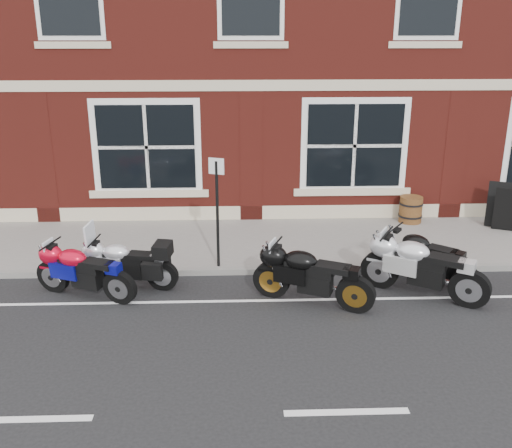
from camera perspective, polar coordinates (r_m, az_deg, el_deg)
The scene contains 11 objects.
ground at distance 10.23m, azimuth 5.92°, elevation -8.05°, with size 80.00×80.00×0.00m, color black.
sidewalk at distance 12.94m, azimuth 4.15°, elevation -1.83°, with size 30.00×3.00×0.12m, color slate.
kerb at distance 11.48m, azimuth 4.98°, elevation -4.60°, with size 30.00×0.16×0.12m, color slate.
moto_touring_silver at distance 10.95m, azimuth -12.98°, elevation -3.64°, with size 1.92×0.58×1.27m.
moto_sport_red at distance 10.73m, azimuth -16.85°, elevation -4.37°, with size 1.96×0.89×0.93m.
moto_sport_black at distance 10.05m, azimuth 5.50°, elevation -4.95°, with size 2.07×1.06×1.00m.
moto_sport_silver at distance 10.70m, azimuth 16.27°, elevation -3.97°, with size 2.04×1.39×1.05m.
moto_naked_black at distance 11.43m, azimuth 16.45°, elevation -2.93°, with size 1.61×1.43×0.91m.
a_board_sign at distance 14.64m, azimuth 23.64°, elevation 1.55°, with size 0.65×0.44×1.09m, color black, non-canonical shape.
barrel_planter at distance 14.51m, azimuth 15.20°, elevation 1.42°, with size 0.58×0.58×0.64m.
parking_sign at distance 11.07m, azimuth -3.90°, elevation 1.88°, with size 0.30×0.13×2.20m.
Camera 1 is at (-1.37, -9.04, 4.59)m, focal length 40.00 mm.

